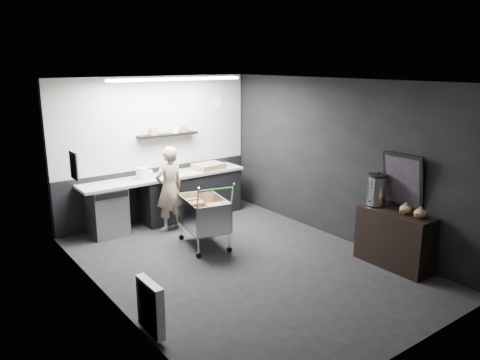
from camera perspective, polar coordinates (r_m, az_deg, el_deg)
floor at (r=7.14m, az=0.34°, el=-10.22°), size 5.50×5.50×0.00m
ceiling at (r=6.50m, az=0.37°, el=11.97°), size 5.50×5.50×0.00m
wall_back at (r=9.00m, az=-10.22°, el=3.75°), size 5.50×0.00×5.50m
wall_front at (r=4.88m, az=20.22°, el=-5.96°), size 5.50×0.00×5.50m
wall_left at (r=5.77m, az=-15.78°, el=-2.52°), size 0.00×5.50×5.50m
wall_right at (r=8.03m, az=11.87°, el=2.39°), size 0.00×5.50×5.50m
kitchen_wall_panel at (r=8.91m, az=-10.31°, el=6.89°), size 3.95×0.02×1.70m
dado_panel at (r=9.17m, az=-9.93°, el=-1.50°), size 3.95×0.02×1.00m
floating_shelf at (r=8.93m, az=-8.77°, el=5.48°), size 1.20×0.22×0.04m
wall_clock at (r=9.56m, az=-2.74°, el=9.41°), size 0.20×0.03×0.20m
poster at (r=6.92m, az=-19.62°, el=1.67°), size 0.02×0.30×0.40m
poster_red_band at (r=6.91m, az=-19.63°, el=2.24°), size 0.02×0.22×0.10m
radiator at (r=5.40m, az=-10.86°, el=-14.95°), size 0.10×0.50×0.60m
ceiling_strip at (r=8.06m, az=-7.72°, el=12.09°), size 2.40×0.20×0.04m
prep_counter at (r=8.98m, az=-8.26°, el=-2.06°), size 3.20×0.61×0.90m
person at (r=8.38m, az=-8.60°, el=-1.08°), size 0.59×0.42×1.53m
shopping_cart at (r=7.64m, az=-4.44°, el=-4.33°), size 0.78×1.11×1.11m
sideboard at (r=7.28m, az=18.23°, el=-5.90°), size 0.48×1.13×1.69m
fire_extinguisher at (r=5.77m, az=-11.50°, el=-14.39°), size 0.14×0.14×0.46m
cardboard_box at (r=9.20m, az=-3.84°, el=1.67°), size 0.60×0.47×0.11m
pink_tub at (r=8.59m, az=-11.88°, el=0.79°), size 0.21×0.21×0.21m
white_container at (r=8.58m, az=-11.20°, el=0.62°), size 0.19×0.17×0.15m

